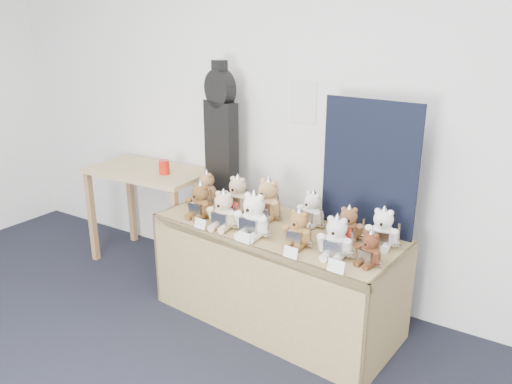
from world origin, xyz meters
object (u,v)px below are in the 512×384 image
Objects in this scene: red_cup at (164,167)px; teddy_front_far_left at (200,202)px; teddy_back_left at (237,195)px; teddy_front_centre at (253,217)px; teddy_front_far_right at (336,239)px; display_table at (270,251)px; teddy_front_right at (298,230)px; teddy_back_end at (382,230)px; teddy_back_centre_left at (268,201)px; teddy_front_end at (370,250)px; side_table at (149,184)px; teddy_back_centre_right at (312,210)px; guitar_case at (221,132)px; teddy_front_left at (224,211)px; teddy_back_far_left at (206,188)px; teddy_back_right at (348,225)px.

teddy_front_far_left is (0.61, -0.30, -0.08)m from red_cup.
teddy_front_far_left is 0.96× the size of teddy_back_left.
teddy_front_centre is at bearing -19.07° from red_cup.
display_table is at bearing 159.65° from teddy_front_far_right.
teddy_back_end reaches higher than teddy_front_right.
teddy_back_centre_left is (-0.13, 0.17, 0.28)m from display_table.
teddy_back_end is (1.83, -0.10, -0.09)m from red_cup.
teddy_front_far_right is at bearing -1.34° from teddy_front_centre.
teddy_front_end is 0.27m from teddy_back_end.
teddy_back_centre_right is (1.54, -0.06, 0.10)m from side_table.
red_cup is 0.40× the size of teddy_front_far_left.
red_cup is 0.76m from teddy_back_left.
teddy_front_end is 0.89m from teddy_back_centre_left.
teddy_back_centre_right is 0.98× the size of teddy_back_end.
guitar_case is at bearing 18.03° from red_cup.
teddy_back_centre_left is at bearing -4.80° from guitar_case.
teddy_front_left reaches higher than teddy_back_far_left.
teddy_back_centre_right is 1.09× the size of teddy_back_right.
teddy_front_right is at bearing -15.93° from side_table.
teddy_back_far_left is at bearing 167.73° from display_table.
teddy_back_centre_left reaches higher than teddy_front_far_right.
teddy_front_far_left is at bearing -55.19° from guitar_case.
guitar_case is 3.16× the size of teddy_front_centre.
teddy_front_far_left is 0.47m from teddy_back_centre_left.
teddy_back_end is (1.08, -0.04, -0.01)m from teddy_back_left.
teddy_back_end is (0.21, 0.02, 0.01)m from teddy_back_right.
teddy_back_far_left is at bearing -7.62° from side_table.
teddy_front_end is (0.72, -0.12, 0.24)m from display_table.
teddy_back_left reaches higher than teddy_front_end.
display_table is at bearing 70.29° from teddy_front_centre.
side_table is 1.92m from teddy_front_far_right.
teddy_back_far_left is at bearing -3.31° from red_cup.
teddy_front_far_right is at bearing -31.44° from teddy_back_centre_right.
teddy_front_left is 0.55m from teddy_front_right.
teddy_front_end is at bearing -5.84° from teddy_front_left.
teddy_back_far_left is at bearing 122.73° from teddy_front_far_left.
guitar_case is 3.65× the size of teddy_front_far_right.
guitar_case is 4.17× the size of teddy_back_right.
teddy_front_centre is at bearing -164.85° from teddy_front_end.
teddy_front_centre is at bearing -166.46° from teddy_back_end.
side_table is at bearing -176.95° from teddy_front_end.
teddy_back_left reaches higher than teddy_back_end.
teddy_back_far_left reaches higher than display_table.
side_table is 0.67m from teddy_back_far_left.
guitar_case is 3.73× the size of teddy_back_end.
red_cup is at bearing -165.64° from teddy_back_centre_right.
teddy_back_centre_right is (0.87, -0.18, -0.40)m from guitar_case.
teddy_back_end is (-0.02, 0.27, 0.02)m from teddy_front_end.
teddy_back_end is (1.37, -0.24, -0.40)m from guitar_case.
teddy_front_right is 0.71m from teddy_back_left.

